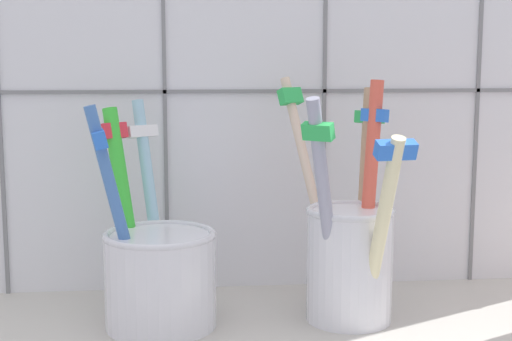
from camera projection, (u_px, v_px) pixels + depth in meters
The scene contains 3 objects.
tile_wall_back at pixel (244, 36), 60.91cm from camera, with size 64.00×2.20×45.00cm.
toothbrush_cup_left at pixel (157, 270), 53.36cm from camera, with size 8.79×10.62×15.78cm.
toothbrush_cup_right at pixel (350, 250), 54.32cm from camera, with size 7.98×13.21×17.35cm.
Camera 1 is at (-5.11, -49.64, 20.98)cm, focal length 53.27 mm.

